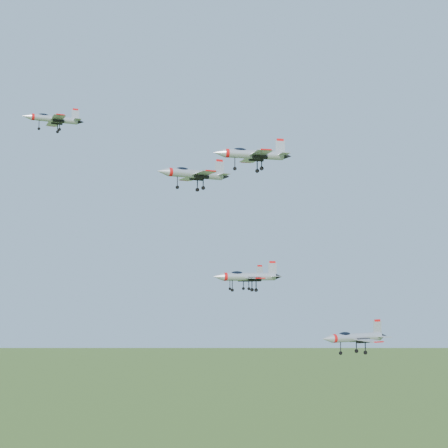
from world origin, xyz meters
name	(u,v)px	position (x,y,z in m)	size (l,w,h in m)	color
jet_lead	(53,119)	(-20.98, 13.56, 141.51)	(10.91, 9.08, 2.91)	#9FA3AB
jet_left_high	(193,174)	(0.61, -2.21, 130.27)	(12.98, 10.84, 3.47)	#9FA3AB
jet_right_high	(252,154)	(6.61, -13.26, 131.78)	(12.29, 10.17, 3.29)	#9FA3AB
jet_left_low	(241,277)	(11.48, 5.09, 113.40)	(10.60, 8.89, 2.84)	#9FA3AB
jet_right_low	(247,276)	(6.73, -10.84, 113.58)	(11.01, 9.08, 2.95)	#9FA3AB
jet_trail	(355,337)	(29.87, -2.05, 103.04)	(13.86, 11.55, 3.70)	#9FA3AB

